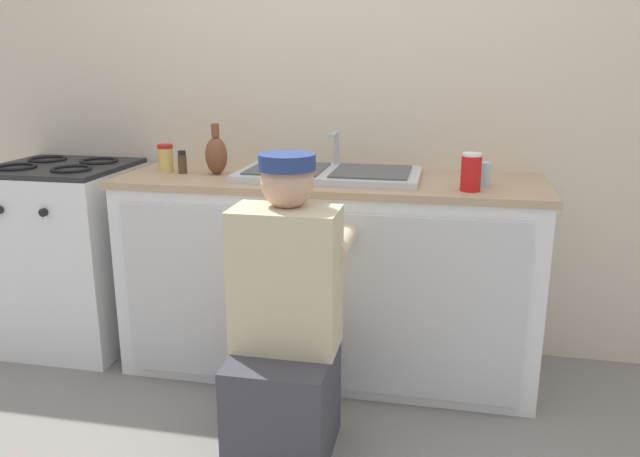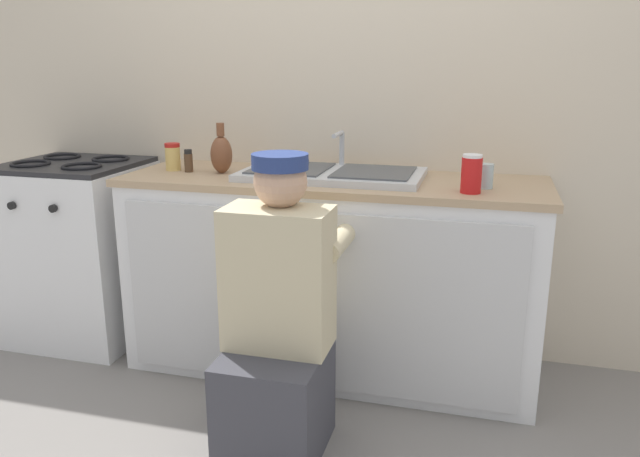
# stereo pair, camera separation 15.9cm
# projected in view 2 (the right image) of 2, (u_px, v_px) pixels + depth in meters

# --- Properties ---
(ground_plane) EXTENTS (12.00, 12.00, 0.00)m
(ground_plane) POSITION_uv_depth(u_px,v_px,m) (314.00, 395.00, 2.73)
(ground_plane) COLOR gray
(back_wall) EXTENTS (6.00, 0.10, 2.50)m
(back_wall) POSITION_uv_depth(u_px,v_px,m) (350.00, 96.00, 3.01)
(back_wall) COLOR beige
(back_wall) RESTS_ON ground_plane
(counter_cabinet) EXTENTS (1.84, 0.62, 0.88)m
(counter_cabinet) POSITION_uv_depth(u_px,v_px,m) (331.00, 278.00, 2.89)
(counter_cabinet) COLOR white
(counter_cabinet) RESTS_ON ground_plane
(countertop) EXTENTS (1.88, 0.62, 0.03)m
(countertop) POSITION_uv_depth(u_px,v_px,m) (332.00, 181.00, 2.78)
(countertop) COLOR tan
(countertop) RESTS_ON counter_cabinet
(sink_double_basin) EXTENTS (0.80, 0.44, 0.19)m
(sink_double_basin) POSITION_uv_depth(u_px,v_px,m) (332.00, 173.00, 2.77)
(sink_double_basin) COLOR silver
(sink_double_basin) RESTS_ON countertop
(stove_range) EXTENTS (0.64, 0.62, 0.94)m
(stove_range) POSITION_uv_depth(u_px,v_px,m) (81.00, 250.00, 3.23)
(stove_range) COLOR white
(stove_range) RESTS_ON ground_plane
(plumber_person) EXTENTS (0.42, 0.61, 1.10)m
(plumber_person) POSITION_uv_depth(u_px,v_px,m) (278.00, 332.00, 2.27)
(plumber_person) COLOR #3F3F47
(plumber_person) RESTS_ON ground_plane
(condiment_jar) EXTENTS (0.07, 0.07, 0.13)m
(condiment_jar) POSITION_uv_depth(u_px,v_px,m) (173.00, 157.00, 2.94)
(condiment_jar) COLOR #DBB760
(condiment_jar) RESTS_ON countertop
(spice_bottle_pepper) EXTENTS (0.04, 0.04, 0.10)m
(spice_bottle_pepper) POSITION_uv_depth(u_px,v_px,m) (188.00, 161.00, 2.90)
(spice_bottle_pepper) COLOR #513823
(spice_bottle_pepper) RESTS_ON countertop
(vase_decorative) EXTENTS (0.10, 0.10, 0.23)m
(vase_decorative) POSITION_uv_depth(u_px,v_px,m) (221.00, 154.00, 2.86)
(vase_decorative) COLOR brown
(vase_decorative) RESTS_ON countertop
(soda_cup_red) EXTENTS (0.08, 0.08, 0.15)m
(soda_cup_red) POSITION_uv_depth(u_px,v_px,m) (471.00, 174.00, 2.44)
(soda_cup_red) COLOR red
(soda_cup_red) RESTS_ON countertop
(water_glass) EXTENTS (0.06, 0.06, 0.10)m
(water_glass) POSITION_uv_depth(u_px,v_px,m) (486.00, 176.00, 2.53)
(water_glass) COLOR #ADC6CC
(water_glass) RESTS_ON countertop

